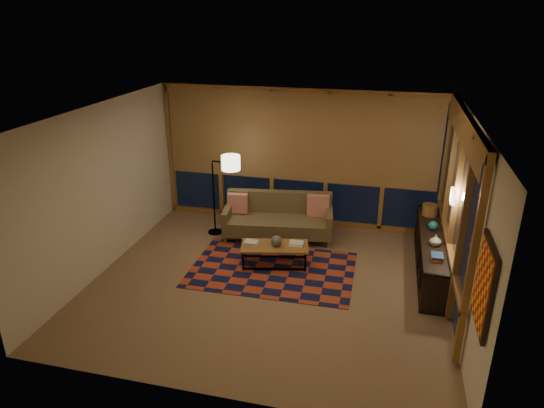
% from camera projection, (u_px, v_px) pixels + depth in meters
% --- Properties ---
extents(floor, '(5.50, 5.00, 0.01)m').
position_uv_depth(floor, '(269.00, 283.00, 7.70)').
color(floor, olive).
rests_on(floor, ground).
extents(ceiling, '(5.50, 5.00, 0.01)m').
position_uv_depth(ceiling, '(268.00, 113.00, 6.68)').
color(ceiling, white).
rests_on(ceiling, walls).
extents(walls, '(5.51, 5.01, 2.70)m').
position_uv_depth(walls, '(268.00, 204.00, 7.19)').
color(walls, beige).
rests_on(walls, floor).
extents(window_wall_back, '(5.30, 0.16, 2.60)m').
position_uv_depth(window_wall_back, '(299.00, 158.00, 9.38)').
color(window_wall_back, brown).
rests_on(window_wall_back, walls).
extents(window_wall_right, '(0.16, 3.70, 2.60)m').
position_uv_depth(window_wall_right, '(454.00, 205.00, 7.14)').
color(window_wall_right, brown).
rests_on(window_wall_right, walls).
extents(wall_art, '(0.06, 0.74, 0.94)m').
position_uv_depth(wall_art, '(483.00, 285.00, 4.89)').
color(wall_art, red).
rests_on(wall_art, walls).
extents(wall_sconce, '(0.12, 0.18, 0.22)m').
position_uv_depth(wall_sconce, '(453.00, 196.00, 6.94)').
color(wall_sconce, beige).
rests_on(wall_sconce, walls).
extents(sofa, '(2.09, 1.08, 0.82)m').
position_uv_depth(sofa, '(278.00, 218.00, 9.06)').
color(sofa, brown).
rests_on(sofa, floor).
extents(pillow_left, '(0.39, 0.17, 0.38)m').
position_uv_depth(pillow_left, '(238.00, 204.00, 9.19)').
color(pillow_left, '#B81809').
rests_on(pillow_left, sofa).
extents(pillow_right, '(0.42, 0.18, 0.41)m').
position_uv_depth(pillow_right, '(318.00, 206.00, 9.07)').
color(pillow_right, '#B81809').
rests_on(pillow_right, sofa).
extents(area_rug, '(2.70, 1.83, 0.01)m').
position_uv_depth(area_rug, '(272.00, 269.00, 8.08)').
color(area_rug, '#A23820').
rests_on(area_rug, floor).
extents(coffee_table, '(1.20, 0.73, 0.37)m').
position_uv_depth(coffee_table, '(275.00, 255.00, 8.16)').
color(coffee_table, brown).
rests_on(coffee_table, floor).
extents(book_stack_a, '(0.25, 0.20, 0.07)m').
position_uv_depth(book_stack_a, '(251.00, 243.00, 8.09)').
color(book_stack_a, silver).
rests_on(book_stack_a, coffee_table).
extents(book_stack_b, '(0.25, 0.20, 0.05)m').
position_uv_depth(book_stack_b, '(296.00, 244.00, 8.09)').
color(book_stack_b, silver).
rests_on(book_stack_b, coffee_table).
extents(ceramic_pot, '(0.24, 0.24, 0.19)m').
position_uv_depth(ceramic_pot, '(276.00, 241.00, 8.04)').
color(ceramic_pot, black).
rests_on(ceramic_pot, coffee_table).
extents(floor_lamp, '(0.54, 0.37, 1.59)m').
position_uv_depth(floor_lamp, '(214.00, 194.00, 9.13)').
color(floor_lamp, black).
rests_on(floor_lamp, floor).
extents(bookshelf, '(0.40, 2.59, 0.65)m').
position_uv_depth(bookshelf, '(431.00, 253.00, 7.92)').
color(bookshelf, black).
rests_on(bookshelf, floor).
extents(basket, '(0.32, 0.32, 0.20)m').
position_uv_depth(basket, '(430.00, 210.00, 8.55)').
color(basket, brown).
rests_on(basket, bookshelf).
extents(teal_bowl, '(0.19, 0.19, 0.15)m').
position_uv_depth(teal_bowl, '(433.00, 226.00, 7.98)').
color(teal_bowl, '#1C6C61').
rests_on(teal_bowl, bookshelf).
extents(vase, '(0.18, 0.18, 0.18)m').
position_uv_depth(vase, '(436.00, 240.00, 7.44)').
color(vase, '#B2A38C').
rests_on(vase, bookshelf).
extents(shelf_book_stack, '(0.23, 0.28, 0.07)m').
position_uv_depth(shelf_book_stack, '(437.00, 257.00, 7.06)').
color(shelf_book_stack, silver).
rests_on(shelf_book_stack, bookshelf).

